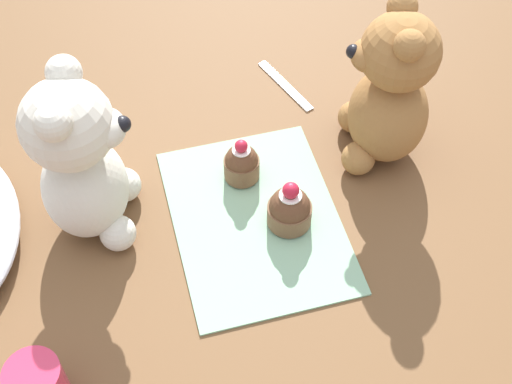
{
  "coord_description": "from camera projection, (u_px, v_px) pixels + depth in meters",
  "views": [
    {
      "loc": [
        -0.49,
        0.13,
        0.7
      ],
      "look_at": [
        0.0,
        0.0,
        0.06
      ],
      "focal_mm": 50.0,
      "sensor_mm": 36.0,
      "label": 1
    }
  ],
  "objects": [
    {
      "name": "ground_plane",
      "position": [
        256.0,
        220.0,
        0.87
      ],
      "size": [
        4.0,
        4.0,
        0.0
      ],
      "primitive_type": "plane",
      "color": "brown"
    },
    {
      "name": "teaspoon",
      "position": [
        285.0,
        85.0,
        1.01
      ],
      "size": [
        0.12,
        0.05,
        0.01
      ],
      "primitive_type": "cube",
      "rotation": [
        0.0,
        0.0,
        3.48
      ],
      "color": "silver",
      "rests_on": "ground_plane"
    },
    {
      "name": "teddy_bear_cream",
      "position": [
        81.0,
        161.0,
        0.78
      ],
      "size": [
        0.13,
        0.13,
        0.23
      ],
      "rotation": [
        0.0,
        0.0,
        -0.24
      ],
      "color": "silver",
      "rests_on": "ground_plane"
    },
    {
      "name": "cupcake_near_tan_bear",
      "position": [
        290.0,
        209.0,
        0.84
      ],
      "size": [
        0.05,
        0.05,
        0.07
      ],
      "color": "brown",
      "rests_on": "knitted_placemat"
    },
    {
      "name": "knitted_placemat",
      "position": [
        256.0,
        219.0,
        0.87
      ],
      "size": [
        0.27,
        0.2,
        0.01
      ],
      "primitive_type": "cube",
      "color": "#8EBC99",
      "rests_on": "ground_plane"
    },
    {
      "name": "teddy_bear_tan",
      "position": [
        390.0,
        92.0,
        0.86
      ],
      "size": [
        0.13,
        0.13,
        0.22
      ],
      "rotation": [
        0.0,
        0.0,
        2.87
      ],
      "color": "#A3703D",
      "rests_on": "ground_plane"
    },
    {
      "name": "cupcake_near_cream_bear",
      "position": [
        238.0,
        164.0,
        0.89
      ],
      "size": [
        0.04,
        0.04,
        0.06
      ],
      "color": "brown",
      "rests_on": "knitted_placemat"
    }
  ]
}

